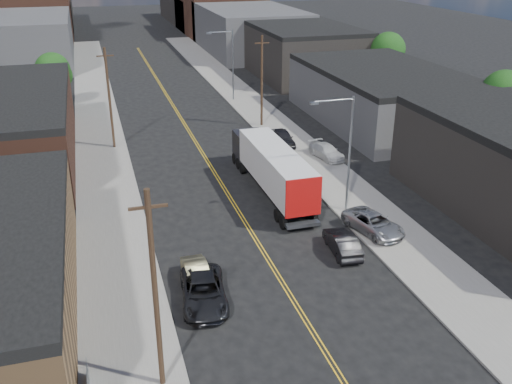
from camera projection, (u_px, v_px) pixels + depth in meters
ground at (173, 105)px, 72.69m from camera, size 260.00×260.00×0.00m
centerline at (195, 141)px, 59.51m from camera, size 0.32×120.00×0.01m
sidewalk_left at (101, 149)px, 57.02m from camera, size 5.00×140.00×0.15m
sidewalk_right at (281, 132)px, 61.95m from camera, size 5.00×140.00×0.15m
warehouse_brown at (3, 128)px, 52.65m from camera, size 12.00×26.00×6.60m
industrial_right_b at (383, 95)px, 64.87m from camera, size 14.00×24.00×6.10m
industrial_right_c at (302, 51)px, 87.41m from camera, size 14.00×22.00×7.60m
skyline_left_a at (22, 39)px, 96.66m from camera, size 16.00×30.00×8.00m
skyline_right_a at (249, 30)px, 107.02m from camera, size 16.00×30.00×8.00m
skyline_left_b at (31, 16)px, 118.23m from camera, size 16.00×26.00×10.00m
skyline_right_b at (219, 10)px, 128.59m from camera, size 16.00×26.00×10.00m
skyline_left_c at (37, 13)px, 136.40m from camera, size 16.00×40.00×7.00m
skyline_right_c at (201, 8)px, 146.76m from camera, size 16.00×40.00×7.00m
streetlight_near at (345, 146)px, 41.77m from camera, size 3.39×0.25×9.00m
streetlight_far at (230, 60)px, 72.53m from camera, size 3.39×0.25×9.00m
utility_pole_left_near at (155, 292)px, 24.58m from camera, size 1.60×0.26×10.00m
utility_pole_left_far at (109, 98)px, 55.33m from camera, size 1.60×0.26×10.00m
utility_pole_right at (262, 81)px, 62.21m from camera, size 1.60×0.26×10.00m
tree_left_far at (53, 72)px, 69.01m from camera, size 4.35×4.20×6.97m
tree_right_near at (503, 95)px, 57.44m from camera, size 4.60×4.48×7.44m
tree_right_far at (388, 52)px, 78.41m from camera, size 4.85×4.76×7.91m
semi_truck at (270, 164)px, 46.64m from camera, size 2.74×15.60×4.08m
car_left_b at (197, 275)px, 34.23m from camera, size 1.41×4.00×1.32m
car_left_c at (204, 292)px, 32.44m from camera, size 3.14×5.68×1.51m
car_right_oncoming at (342, 243)px, 37.79m from camera, size 1.92×4.44×1.42m
car_right_lot_a at (373, 223)px, 40.14m from camera, size 3.45×5.38×1.38m
car_right_lot_b at (326, 151)px, 54.14m from camera, size 2.56×4.68×1.29m
car_right_lot_c at (283, 138)px, 57.49m from camera, size 2.08×4.60×1.53m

